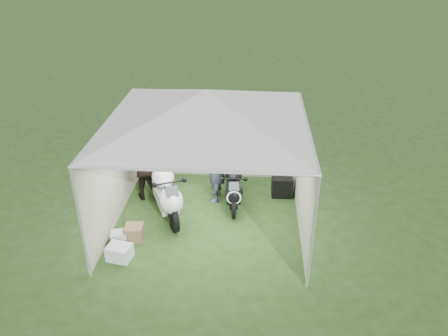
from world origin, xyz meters
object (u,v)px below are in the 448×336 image
at_px(person_dark_jacket, 145,165).
at_px(equipment_box, 282,186).
at_px(person_blue_jacket, 215,165).
at_px(motorcycle_white, 165,191).
at_px(crate_2, 119,237).
at_px(motorcycle_black, 234,185).
at_px(paddock_stand, 233,181).
at_px(crate_0, 120,252).
at_px(canopy_tent, 206,110).
at_px(crate_1, 134,232).

height_order(person_dark_jacket, equipment_box, person_dark_jacket).
bearing_deg(person_blue_jacket, motorcycle_white, -55.45).
bearing_deg(motorcycle_white, crate_2, -150.66).
height_order(motorcycle_black, crate_2, motorcycle_black).
relative_size(motorcycle_black, crate_2, 5.75).
relative_size(paddock_stand, crate_0, 0.76).
height_order(canopy_tent, motorcycle_black, canopy_tent).
bearing_deg(canopy_tent, crate_2, -150.78).
relative_size(equipment_box, crate_2, 1.57).
bearing_deg(person_blue_jacket, crate_1, -42.49).
distance_m(motorcycle_black, crate_0, 3.03).
height_order(paddock_stand, crate_2, paddock_stand).
bearing_deg(person_dark_jacket, crate_2, 90.45).
xyz_separation_m(canopy_tent, person_dark_jacket, (-1.55, 0.80, -1.71)).
height_order(person_dark_jacket, crate_1, person_dark_jacket).
height_order(crate_0, crate_1, crate_1).
height_order(motorcycle_white, paddock_stand, motorcycle_white).
distance_m(person_dark_jacket, person_blue_jacket, 1.65).
xyz_separation_m(person_blue_jacket, crate_1, (-1.55, -1.69, -0.75)).
bearing_deg(motorcycle_white, person_dark_jacket, 106.59).
bearing_deg(canopy_tent, crate_0, -136.29).
bearing_deg(paddock_stand, crate_0, -124.86).
bearing_deg(person_blue_jacket, motorcycle_black, 66.19).
bearing_deg(crate_1, motorcycle_white, 62.77).
bearing_deg(motorcycle_black, equipment_box, 19.18).
relative_size(canopy_tent, person_dark_jacket, 3.27).
relative_size(person_dark_jacket, crate_2, 5.45).
bearing_deg(canopy_tent, motorcycle_black, 49.40).
bearing_deg(paddock_stand, canopy_tent, -108.47).
height_order(person_blue_jacket, crate_1, person_blue_jacket).
relative_size(motorcycle_black, paddock_stand, 5.33).
xyz_separation_m(paddock_stand, crate_1, (-1.94, -2.33, 0.03)).
xyz_separation_m(equipment_box, crate_0, (-3.27, -2.62, -0.10)).
xyz_separation_m(crate_1, crate_2, (-0.30, -0.11, -0.05)).
relative_size(person_dark_jacket, crate_0, 3.81).
height_order(paddock_stand, person_blue_jacket, person_blue_jacket).
bearing_deg(crate_2, paddock_stand, 47.44).
relative_size(motorcycle_white, person_blue_jacket, 1.14).
distance_m(equipment_box, crate_0, 4.19).
distance_m(canopy_tent, crate_2, 3.17).
relative_size(paddock_stand, crate_1, 0.95).
distance_m(motorcycle_black, paddock_stand, 0.91).
xyz_separation_m(canopy_tent, motorcycle_white, (-0.95, 0.09, -1.96)).
distance_m(motorcycle_white, crate_0, 1.78).
relative_size(motorcycle_white, equipment_box, 4.18).
height_order(motorcycle_white, crate_0, motorcycle_white).
bearing_deg(crate_1, canopy_tent, 31.06).
xyz_separation_m(motorcycle_white, person_blue_jacket, (1.05, 0.72, 0.31)).
distance_m(canopy_tent, equipment_box, 3.08).
relative_size(canopy_tent, crate_2, 17.79).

